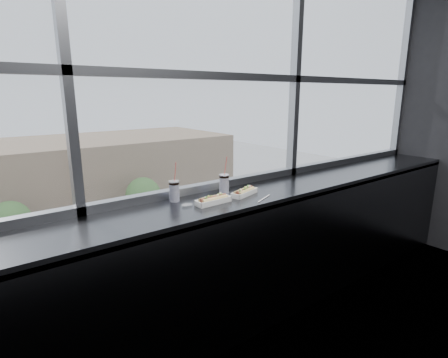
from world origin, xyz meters
TOP-DOWN VIEW (x-y plane):
  - wall_back_lower at (0.00, 1.50)m, footprint 6.00×0.00m
  - window_glass at (0.00, 1.52)m, footprint 6.00×0.00m
  - window_mullions at (0.00, 1.50)m, footprint 6.00×0.08m
  - counter at (0.00, 1.23)m, footprint 6.00×0.55m
  - counter_fascia at (0.00, 0.97)m, footprint 6.00×0.04m
  - hotdog_tray_left at (-0.17, 1.17)m, footprint 0.27×0.10m
  - hotdog_tray_right at (0.15, 1.20)m, footprint 0.27×0.16m
  - soda_cup_left at (-0.37, 1.39)m, footprint 0.08×0.08m
  - soda_cup_right at (0.04, 1.33)m, footprint 0.08×0.08m
  - loose_straw at (0.20, 1.03)m, footprint 0.20×0.09m
  - wrapper at (-0.36, 1.23)m, footprint 0.09×0.07m
  - street_asphalt at (0.00, 21.50)m, footprint 80.00×10.00m
  - far_sidewalk at (0.00, 29.50)m, footprint 80.00×6.00m
  - car_near_d at (6.02, 17.50)m, footprint 3.05×5.83m
  - car_near_e at (14.89, 17.50)m, footprint 2.94×6.43m
  - car_far_c at (10.90, 25.50)m, footprint 2.80×5.96m
  - car_near_c at (-0.82, 17.50)m, footprint 3.14×5.99m
  - car_far_b at (3.02, 25.50)m, footprint 3.19×6.33m
  - pedestrian_d at (10.42, 29.37)m, footprint 0.88×0.66m
  - pedestrian_b at (0.51, 30.40)m, footprint 0.95×0.71m
  - tree_center at (0.54, 29.50)m, footprint 3.12×3.12m
  - tree_right at (11.59, 29.50)m, footprint 3.31×3.31m

SIDE VIEW (x-z plane):
  - far_sidewalk at x=0.00m, z-range -11.00..-10.96m
  - street_asphalt at x=0.00m, z-range -11.00..-10.94m
  - car_near_d at x=6.02m, z-range -10.94..-9.08m
  - car_near_c at x=-0.82m, z-range -10.94..-9.03m
  - car_far_c at x=10.90m, z-range -10.94..-9.00m
  - pedestrian_d at x=10.42m, z-range -10.96..-8.97m
  - car_far_b at x=3.02m, z-range -10.94..-8.91m
  - pedestrian_b at x=0.51m, z-range -10.96..-8.83m
  - car_near_e at x=14.89m, z-range -10.94..-8.84m
  - tree_center at x=0.54m, z-range -10.13..-5.26m
  - tree_right at x=11.59m, z-range -10.08..-4.91m
  - wall_back_lower at x=0.00m, z-range -2.45..3.55m
  - counter_fascia at x=0.00m, z-range 0.03..1.07m
  - counter at x=0.00m, z-range 1.04..1.10m
  - loose_straw at x=0.20m, z-range 1.10..1.11m
  - wrapper at x=-0.36m, z-range 1.10..1.12m
  - hotdog_tray_right at x=0.15m, z-range 1.09..1.16m
  - hotdog_tray_left at x=-0.17m, z-range 1.09..1.16m
  - soda_cup_left at x=-0.37m, z-range 1.04..1.33m
  - soda_cup_right at x=0.04m, z-range 1.04..1.34m
  - window_glass at x=0.00m, z-range -0.70..5.30m
  - window_mullions at x=0.00m, z-range 1.10..3.50m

